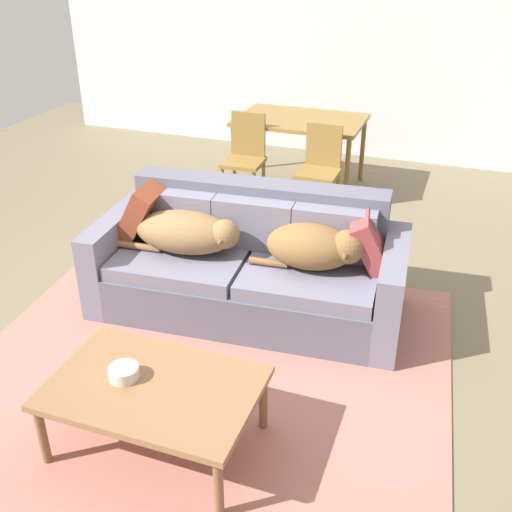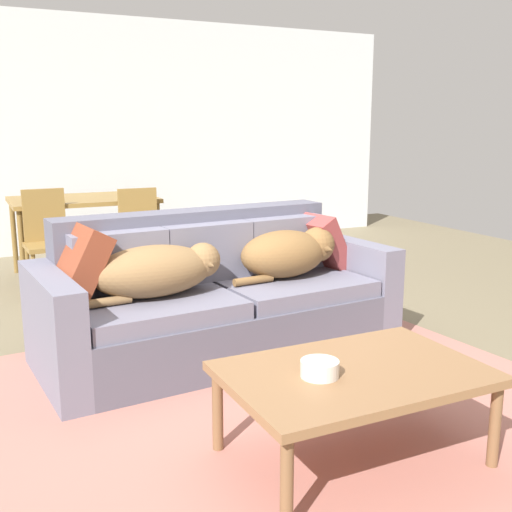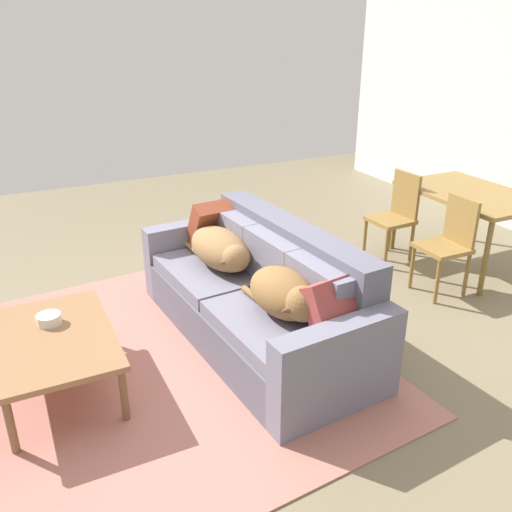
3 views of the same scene
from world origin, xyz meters
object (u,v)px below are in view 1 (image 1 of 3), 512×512
at_px(throw_pillow_by_left_arm, 142,211).
at_px(bowl_on_coffee_table, 124,372).
at_px(dining_chair_near_left, 245,154).
at_px(dining_table, 300,125).
at_px(dining_chair_near_right, 320,166).
at_px(dog_on_right_cushion, 316,247).
at_px(dog_on_left_cushion, 188,233).
at_px(couch, 250,266).
at_px(coffee_table, 154,391).
at_px(throw_pillow_by_right_arm, 371,242).

relative_size(throw_pillow_by_left_arm, bowl_on_coffee_table, 2.78).
bearing_deg(dining_chair_near_left, throw_pillow_by_left_arm, -95.09).
height_order(dining_table, dining_chair_near_right, dining_chair_near_right).
height_order(dog_on_right_cushion, dining_chair_near_left, dining_chair_near_left).
relative_size(dog_on_left_cushion, dining_chair_near_left, 1.01).
xyz_separation_m(couch, dog_on_left_cushion, (-0.42, -0.14, 0.27)).
relative_size(throw_pillow_by_left_arm, coffee_table, 0.41).
relative_size(dog_on_left_cushion, bowl_on_coffee_table, 5.64).
xyz_separation_m(dog_on_right_cushion, bowl_on_coffee_table, (-0.66, -1.48, -0.16)).
bearing_deg(dining_chair_near_left, couch, -70.80).
bearing_deg(bowl_on_coffee_table, dining_table, 92.90).
distance_m(dog_on_left_cushion, bowl_on_coffee_table, 1.43).
relative_size(couch, throw_pillow_by_right_arm, 5.92).
bearing_deg(throw_pillow_by_right_arm, bowl_on_coffee_table, -121.48).
bearing_deg(dining_chair_near_right, dog_on_right_cushion, -75.38).
distance_m(dog_on_right_cushion, bowl_on_coffee_table, 1.63).
bearing_deg(bowl_on_coffee_table, throw_pillow_by_right_arm, 58.52).
distance_m(dog_on_right_cushion, dining_table, 2.73).
height_order(throw_pillow_by_right_arm, dining_chair_near_left, dining_chair_near_left).
bearing_deg(throw_pillow_by_right_arm, dining_table, 116.83).
bearing_deg(throw_pillow_by_right_arm, dining_chair_near_right, 114.90).
distance_m(dining_table, dining_chair_near_right, 0.78).
xyz_separation_m(throw_pillow_by_right_arm, dining_chair_near_left, (-1.64, 1.84, -0.13)).
height_order(throw_pillow_by_left_arm, bowl_on_coffee_table, throw_pillow_by_left_arm).
relative_size(throw_pillow_by_left_arm, throw_pillow_by_right_arm, 1.15).
relative_size(couch, dog_on_left_cushion, 2.53).
relative_size(dog_on_left_cushion, throw_pillow_by_left_arm, 2.03).
xyz_separation_m(dog_on_left_cushion, throw_pillow_by_left_arm, (-0.45, 0.13, 0.05)).
distance_m(bowl_on_coffee_table, dining_chair_near_right, 3.44).
xyz_separation_m(dog_on_right_cushion, coffee_table, (-0.49, -1.48, -0.24)).
relative_size(dog_on_right_cushion, coffee_table, 0.71).
distance_m(throw_pillow_by_right_arm, dining_table, 2.70).
relative_size(dog_on_left_cushion, coffee_table, 0.83).
relative_size(throw_pillow_by_right_arm, bowl_on_coffee_table, 2.41).
bearing_deg(couch, dining_chair_near_left, 107.15).
relative_size(dog_on_right_cushion, throw_pillow_by_right_arm, 2.01).
bearing_deg(throw_pillow_by_left_arm, throw_pillow_by_right_arm, 4.55).
distance_m(dog_on_right_cushion, dining_chair_near_left, 2.40).
bearing_deg(dining_chair_near_left, throw_pillow_by_right_arm, -50.76).
bearing_deg(dog_on_left_cushion, throw_pillow_by_right_arm, 7.03).
xyz_separation_m(couch, dog_on_right_cushion, (0.51, -0.06, 0.28)).
distance_m(dog_on_right_cushion, dining_chair_near_right, 2.01).
bearing_deg(coffee_table, dining_table, 95.37).
bearing_deg(coffee_table, dog_on_right_cushion, 71.72).
height_order(couch, throw_pillow_by_right_arm, couch).
height_order(coffee_table, dining_chair_near_right, dining_chair_near_right).
bearing_deg(dining_table, couch, -81.94).
bearing_deg(dog_on_left_cushion, dining_table, 84.07).
relative_size(couch, dog_on_right_cushion, 2.95).
distance_m(dog_on_left_cushion, dining_table, 2.68).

